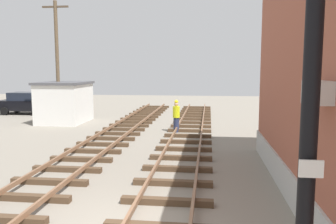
# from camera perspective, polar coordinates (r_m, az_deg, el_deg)

# --- Properties ---
(signal_mast) EXTENTS (0.36, 0.40, 5.89)m
(signal_mast) POSITION_cam_1_polar(r_m,az_deg,el_deg) (3.81, 22.60, 7.09)
(signal_mast) COLOR black
(signal_mast) RESTS_ON ground
(control_hut) EXTENTS (3.00, 3.80, 2.76)m
(control_hut) POSITION_cam_1_polar(r_m,az_deg,el_deg) (24.69, -16.56, 1.57)
(control_hut) COLOR silver
(control_hut) RESTS_ON ground
(parked_car_black) EXTENTS (4.20, 2.04, 1.76)m
(parked_car_black) POSITION_cam_1_polar(r_m,az_deg,el_deg) (30.37, -22.25, 1.39)
(parked_car_black) COLOR black
(parked_car_black) RESTS_ON ground
(utility_pole_far) EXTENTS (1.80, 0.24, 8.15)m
(utility_pole_far) POSITION_cam_1_polar(r_m,az_deg,el_deg) (25.10, -17.67, 8.20)
(utility_pole_far) COLOR brown
(utility_pole_far) RESTS_ON ground
(track_worker_foreground) EXTENTS (0.40, 0.40, 1.87)m
(track_worker_foreground) POSITION_cam_1_polar(r_m,az_deg,el_deg) (20.03, 1.36, -0.68)
(track_worker_foreground) COLOR #262D4C
(track_worker_foreground) RESTS_ON ground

